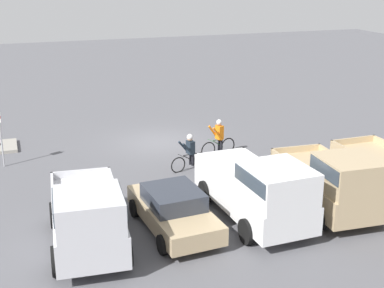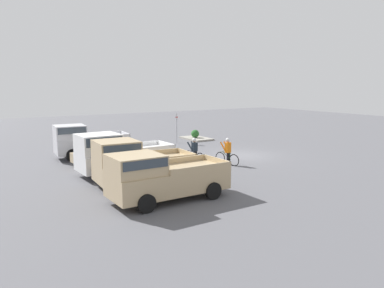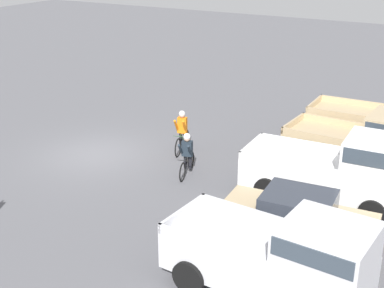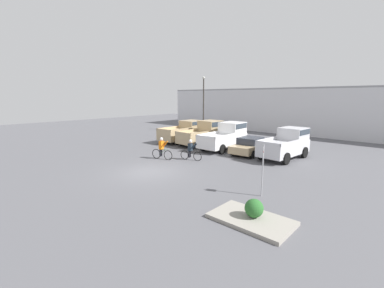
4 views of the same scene
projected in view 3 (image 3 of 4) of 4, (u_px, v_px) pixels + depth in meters
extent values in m
plane|color=#56565B|center=(96.00, 154.00, 21.18)|extent=(80.00, 80.00, 0.00)
cube|color=tan|center=(375.00, 127.00, 21.66)|extent=(2.17, 5.26, 0.99)
cube|color=tan|center=(356.00, 103.00, 22.73)|extent=(0.12, 3.14, 0.25)
cube|color=tan|center=(344.00, 116.00, 21.09)|extent=(0.12, 3.14, 0.25)
cube|color=tan|center=(314.00, 104.00, 22.60)|extent=(2.10, 0.11, 0.25)
cylinder|color=black|center=(341.00, 124.00, 23.41)|extent=(0.23, 0.77, 0.77)
cylinder|color=black|center=(327.00, 139.00, 21.71)|extent=(0.23, 0.77, 0.77)
cube|color=tan|center=(353.00, 149.00, 19.49)|extent=(2.36, 4.96, 0.91)
cube|color=tan|center=(338.00, 122.00, 20.56)|extent=(0.24, 2.91, 0.25)
cube|color=tan|center=(319.00, 138.00, 18.98)|extent=(0.24, 2.91, 0.25)
cube|color=tan|center=(293.00, 123.00, 20.48)|extent=(2.10, 0.19, 0.25)
cylinder|color=black|center=(323.00, 143.00, 21.22)|extent=(0.26, 0.80, 0.79)
cylinder|color=black|center=(302.00, 161.00, 19.58)|extent=(0.26, 0.80, 0.79)
cube|color=white|center=(326.00, 176.00, 17.29)|extent=(2.27, 5.42, 0.93)
cube|color=white|center=(382.00, 157.00, 16.24)|extent=(1.98, 2.21, 1.07)
cube|color=#333D47|center=(383.00, 149.00, 16.15)|extent=(2.03, 2.04, 0.47)
cube|color=white|center=(304.00, 144.00, 18.35)|extent=(0.21, 3.21, 0.25)
cube|color=white|center=(286.00, 164.00, 16.72)|extent=(0.21, 3.21, 0.25)
cube|color=white|center=(251.00, 145.00, 18.21)|extent=(2.06, 0.16, 0.25)
cylinder|color=black|center=(383.00, 186.00, 17.58)|extent=(0.25, 0.83, 0.82)
cylinder|color=black|center=(372.00, 213.00, 15.88)|extent=(0.25, 0.83, 0.82)
cylinder|color=black|center=(286.00, 167.00, 19.01)|extent=(0.25, 0.83, 0.82)
cylinder|color=black|center=(266.00, 190.00, 17.31)|extent=(0.25, 0.83, 0.82)
cube|color=tan|center=(297.00, 221.00, 15.12)|extent=(2.13, 4.45, 0.59)
cube|color=#2D333D|center=(299.00, 203.00, 14.91)|extent=(1.77, 2.06, 0.55)
cylinder|color=black|center=(352.00, 225.00, 15.42)|extent=(0.23, 0.63, 0.62)
cylinder|color=black|center=(339.00, 256.00, 13.90)|extent=(0.23, 0.63, 0.62)
cylinder|color=black|center=(260.00, 205.00, 16.53)|extent=(0.23, 0.63, 0.62)
cylinder|color=black|center=(240.00, 233.00, 15.01)|extent=(0.23, 0.63, 0.62)
cube|color=silver|center=(265.00, 262.00, 12.67)|extent=(2.36, 4.97, 0.96)
cube|color=silver|center=(327.00, 246.00, 11.56)|extent=(1.98, 2.07, 0.95)
cube|color=#333D47|center=(328.00, 238.00, 11.49)|extent=(2.03, 1.92, 0.42)
cube|color=silver|center=(249.00, 212.00, 13.69)|extent=(0.30, 2.90, 0.25)
cube|color=silver|center=(209.00, 246.00, 12.22)|extent=(0.30, 2.90, 0.25)
cube|color=silver|center=(183.00, 212.00, 13.69)|extent=(2.00, 0.23, 0.25)
cylinder|color=black|center=(339.00, 278.00, 12.82)|extent=(0.28, 0.88, 0.87)
cylinder|color=black|center=(231.00, 241.00, 14.38)|extent=(0.28, 0.88, 0.87)
cylinder|color=black|center=(189.00, 277.00, 12.84)|extent=(0.28, 0.88, 0.87)
torus|color=black|center=(182.00, 172.00, 18.80)|extent=(0.69, 0.22, 0.70)
torus|color=black|center=(191.00, 160.00, 19.80)|extent=(0.69, 0.22, 0.70)
cylinder|color=black|center=(187.00, 162.00, 19.24)|extent=(0.57, 0.17, 0.37)
cylinder|color=black|center=(187.00, 157.00, 19.17)|extent=(0.60, 0.18, 0.04)
cylinder|color=black|center=(188.00, 160.00, 19.41)|extent=(0.04, 0.04, 0.34)
cylinder|color=black|center=(184.00, 161.00, 18.78)|extent=(0.14, 0.45, 0.02)
cylinder|color=black|center=(190.00, 162.00, 19.33)|extent=(0.15, 0.15, 0.52)
cylinder|color=black|center=(185.00, 161.00, 19.37)|extent=(0.15, 0.15, 0.52)
cube|color=#1E2833|center=(187.00, 148.00, 19.10)|extent=(0.32, 0.41, 0.56)
cylinder|color=#1E2833|center=(190.00, 151.00, 18.86)|extent=(0.55, 0.22, 0.62)
cylinder|color=#1E2833|center=(181.00, 150.00, 18.95)|extent=(0.55, 0.22, 0.62)
sphere|color=tan|center=(187.00, 138.00, 18.94)|extent=(0.23, 0.23, 0.23)
sphere|color=silver|center=(187.00, 137.00, 18.91)|extent=(0.26, 0.26, 0.26)
torus|color=black|center=(178.00, 148.00, 20.87)|extent=(0.75, 0.23, 0.76)
torus|color=black|center=(186.00, 138.00, 21.86)|extent=(0.75, 0.23, 0.76)
cylinder|color=#2D5133|center=(182.00, 139.00, 21.30)|extent=(0.56, 0.17, 0.40)
cylinder|color=#2D5133|center=(182.00, 134.00, 21.22)|extent=(0.60, 0.18, 0.04)
cylinder|color=#2D5133|center=(183.00, 137.00, 21.47)|extent=(0.04, 0.04, 0.37)
cylinder|color=#2D5133|center=(179.00, 136.00, 20.84)|extent=(0.14, 0.45, 0.02)
cylinder|color=black|center=(185.00, 139.00, 21.39)|extent=(0.15, 0.15, 0.56)
cylinder|color=black|center=(181.00, 138.00, 21.44)|extent=(0.15, 0.15, 0.56)
cube|color=orange|center=(182.00, 125.00, 21.15)|extent=(0.32, 0.41, 0.63)
cylinder|color=orange|center=(185.00, 127.00, 20.91)|extent=(0.55, 0.22, 0.68)
cylinder|color=orange|center=(177.00, 126.00, 20.99)|extent=(0.55, 0.22, 0.68)
sphere|color=tan|center=(182.00, 115.00, 20.97)|extent=(0.22, 0.22, 0.22)
sphere|color=silver|center=(182.00, 114.00, 20.95)|extent=(0.24, 0.24, 0.24)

